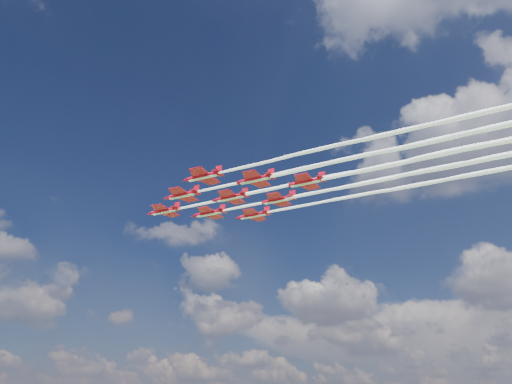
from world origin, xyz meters
The scene contains 6 objects.
jet_lead centered at (41.48, 4.73, 84.01)m, with size 133.87×35.16×2.91m.
jet_row2_port centered at (53.87, 0.18, 84.01)m, with size 133.87×35.16×2.91m.
jet_row2_starb centered at (50.66, 14.22, 84.01)m, with size 133.87×35.16×2.91m.
jet_row3_port centered at (66.27, -4.36, 84.01)m, with size 133.87×35.16×2.91m.
jet_row3_centre centered at (63.05, 9.67, 84.01)m, with size 133.87×35.16×2.91m.
jet_row3_starb centered at (59.84, 23.71, 84.01)m, with size 133.87×35.16×2.91m.
Camera 1 is at (84.10, -98.09, 27.29)m, focal length 35.00 mm.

